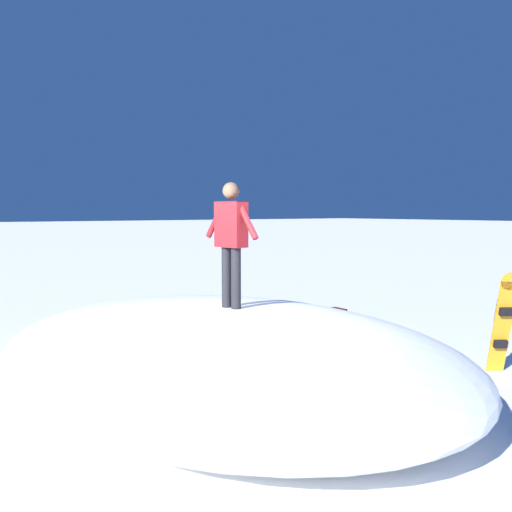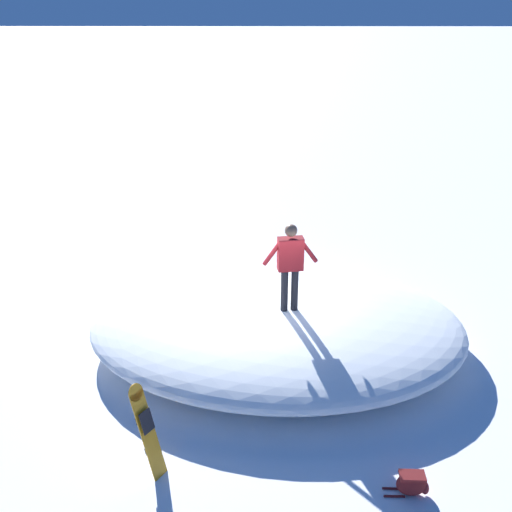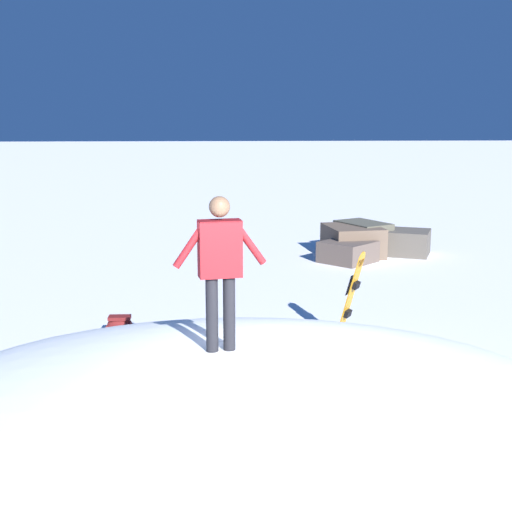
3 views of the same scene
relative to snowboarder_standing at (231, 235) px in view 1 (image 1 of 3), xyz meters
The scene contains 5 objects.
ground 2.20m from the snowboarder_standing, 22.31° to the right, with size 240.00×240.00×0.00m, color white.
snow_mound 1.58m from the snowboarder_standing, 50.38° to the right, with size 7.56×5.61×1.00m, color white.
snowboarder_standing is the anchor object (origin of this frame).
snowboard_primary_upright 4.11m from the snowboarder_standing, 55.16° to the left, with size 0.50×0.45×1.52m.
backpack_near 4.41m from the snowboarder_standing, 114.06° to the left, with size 0.65×0.27×0.37m.
Camera 1 is at (5.76, -3.91, 2.38)m, focal length 38.56 mm.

